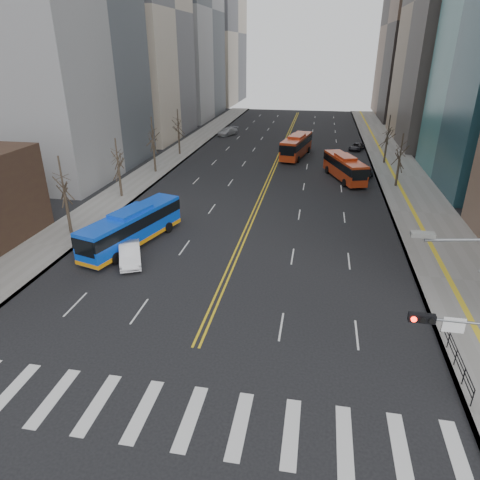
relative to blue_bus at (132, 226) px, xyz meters
The scene contains 14 objects.
ground 20.19m from the blue_bus, 62.54° to the right, with size 220.00×220.00×0.00m, color black.
sidewalk_right 38.17m from the blue_bus, 45.39° to the left, with size 7.00×130.00×0.15m, color gray.
sidewalk_left 28.14m from the blue_bus, 104.90° to the left, with size 5.00×130.00×0.15m, color gray.
crosswalk 20.19m from the blue_bus, 62.54° to the right, with size 26.70×4.00×0.01m.
centerline 38.33m from the blue_bus, 75.98° to the left, with size 0.55×100.00×0.01m.
pedestrian_railing 26.40m from the blue_bus, 26.69° to the right, with size 0.06×6.06×1.02m.
street_trees 17.12m from the blue_bus, 82.83° to the left, with size 35.20×47.20×7.60m.
blue_bus is the anchor object (origin of this frame).
red_bus_near 30.82m from the blue_bus, 52.00° to the left, with size 5.48×10.18×3.20m.
red_bus_far 37.89m from the blue_bus, 71.57° to the left, with size 4.51×11.22×3.48m.
car_white 3.59m from the blue_bus, 71.08° to the right, with size 1.62×4.65×1.53m, color white.
car_dark_mid 33.39m from the blue_bus, 49.26° to the left, with size 1.58×3.92×1.33m, color black.
car_silver 52.08m from the blue_bus, 92.81° to the left, with size 2.09×5.13×1.49m, color #AFB0B5.
car_dark_far 48.06m from the blue_bus, 63.04° to the left, with size 1.90×4.13×1.15m, color black.
Camera 1 is at (6.17, -14.23, 15.92)m, focal length 32.00 mm.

